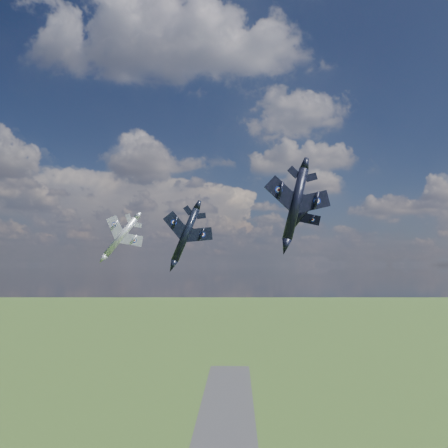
# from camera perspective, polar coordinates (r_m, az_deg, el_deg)

# --- Properties ---
(jet_lead_navy) EXTENTS (13.19, 16.31, 6.81)m
(jet_lead_navy) POSITION_cam_1_polar(r_m,az_deg,el_deg) (83.05, -5.04, -1.39)
(jet_lead_navy) COLOR black
(jet_right_navy) EXTENTS (12.32, 15.23, 5.25)m
(jet_right_navy) POSITION_cam_1_polar(r_m,az_deg,el_deg) (60.13, 9.34, 2.62)
(jet_right_navy) COLOR black
(jet_high_navy) EXTENTS (15.34, 18.04, 9.66)m
(jet_high_navy) POSITION_cam_1_polar(r_m,az_deg,el_deg) (116.54, 10.00, 1.01)
(jet_high_navy) COLOR black
(jet_left_silver) EXTENTS (10.71, 14.79, 8.58)m
(jet_left_silver) POSITION_cam_1_polar(r_m,az_deg,el_deg) (98.43, -13.33, -1.63)
(jet_left_silver) COLOR #A8ADB3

